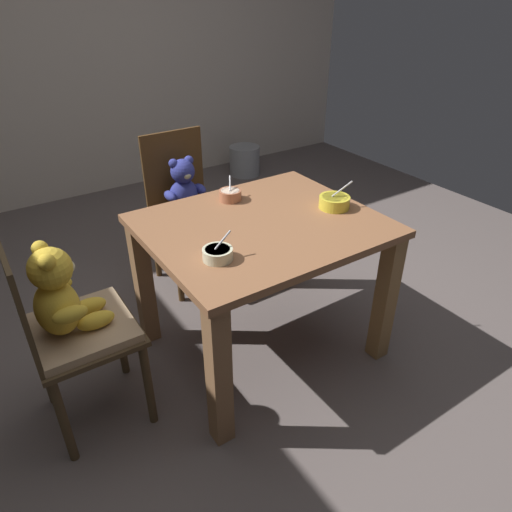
{
  "coord_description": "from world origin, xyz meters",
  "views": [
    {
      "loc": [
        -1.05,
        -1.54,
        1.66
      ],
      "look_at": [
        0.0,
        0.05,
        0.52
      ],
      "focal_mm": 32.57,
      "sensor_mm": 36.0,
      "label": 1
    }
  ],
  "objects_px": {
    "dining_table": "(262,250)",
    "teddy_chair_near_left": "(66,314)",
    "porridge_bowl_terracotta_far_center": "(230,195)",
    "metal_pail": "(245,161)",
    "porridge_bowl_cream_near_left": "(218,254)",
    "teddy_chair_far_center": "(185,198)",
    "porridge_bowl_yellow_near_right": "(334,202)"
  },
  "relations": [
    {
      "from": "dining_table",
      "to": "teddy_chair_near_left",
      "type": "distance_m",
      "value": 0.88
    },
    {
      "from": "dining_table",
      "to": "porridge_bowl_terracotta_far_center",
      "type": "height_order",
      "value": "porridge_bowl_terracotta_far_center"
    },
    {
      "from": "porridge_bowl_terracotta_far_center",
      "to": "metal_pail",
      "type": "distance_m",
      "value": 2.33
    },
    {
      "from": "dining_table",
      "to": "teddy_chair_near_left",
      "type": "xyz_separation_m",
      "value": [
        -0.88,
        0.03,
        -0.01
      ]
    },
    {
      "from": "porridge_bowl_cream_near_left",
      "to": "metal_pail",
      "type": "relative_size",
      "value": 0.44
    },
    {
      "from": "teddy_chair_far_center",
      "to": "porridge_bowl_yellow_near_right",
      "type": "distance_m",
      "value": 0.97
    },
    {
      "from": "porridge_bowl_terracotta_far_center",
      "to": "porridge_bowl_cream_near_left",
      "type": "bearing_deg",
      "value": -125.8
    },
    {
      "from": "porridge_bowl_cream_near_left",
      "to": "metal_pail",
      "type": "bearing_deg",
      "value": 55.66
    },
    {
      "from": "teddy_chair_near_left",
      "to": "porridge_bowl_yellow_near_right",
      "type": "distance_m",
      "value": 1.27
    },
    {
      "from": "dining_table",
      "to": "teddy_chair_far_center",
      "type": "relative_size",
      "value": 1.13
    },
    {
      "from": "dining_table",
      "to": "metal_pail",
      "type": "bearing_deg",
      "value": 59.6
    },
    {
      "from": "porridge_bowl_cream_near_left",
      "to": "metal_pail",
      "type": "height_order",
      "value": "porridge_bowl_cream_near_left"
    },
    {
      "from": "teddy_chair_far_center",
      "to": "porridge_bowl_yellow_near_right",
      "type": "relative_size",
      "value": 5.96
    },
    {
      "from": "porridge_bowl_yellow_near_right",
      "to": "metal_pail",
      "type": "distance_m",
      "value": 2.46
    },
    {
      "from": "porridge_bowl_terracotta_far_center",
      "to": "porridge_bowl_yellow_near_right",
      "type": "xyz_separation_m",
      "value": [
        0.37,
        -0.35,
        0.0
      ]
    },
    {
      "from": "metal_pail",
      "to": "teddy_chair_near_left",
      "type": "bearing_deg",
      "value": -135.31
    },
    {
      "from": "dining_table",
      "to": "metal_pail",
      "type": "distance_m",
      "value": 2.53
    },
    {
      "from": "porridge_bowl_terracotta_far_center",
      "to": "porridge_bowl_yellow_near_right",
      "type": "distance_m",
      "value": 0.51
    },
    {
      "from": "porridge_bowl_cream_near_left",
      "to": "porridge_bowl_yellow_near_right",
      "type": "distance_m",
      "value": 0.7
    },
    {
      "from": "teddy_chair_far_center",
      "to": "teddy_chair_near_left",
      "type": "bearing_deg",
      "value": -48.81
    },
    {
      "from": "porridge_bowl_cream_near_left",
      "to": "porridge_bowl_terracotta_far_center",
      "type": "distance_m",
      "value": 0.56
    },
    {
      "from": "porridge_bowl_terracotta_far_center",
      "to": "metal_pail",
      "type": "bearing_deg",
      "value": 56.02
    },
    {
      "from": "dining_table",
      "to": "teddy_chair_far_center",
      "type": "distance_m",
      "value": 0.82
    },
    {
      "from": "dining_table",
      "to": "porridge_bowl_yellow_near_right",
      "type": "distance_m",
      "value": 0.42
    },
    {
      "from": "teddy_chair_far_center",
      "to": "metal_pail",
      "type": "xyz_separation_m",
      "value": [
        1.26,
        1.34,
        -0.4
      ]
    },
    {
      "from": "porridge_bowl_yellow_near_right",
      "to": "dining_table",
      "type": "bearing_deg",
      "value": 170.63
    },
    {
      "from": "dining_table",
      "to": "teddy_chair_near_left",
      "type": "height_order",
      "value": "teddy_chair_near_left"
    },
    {
      "from": "teddy_chair_far_center",
      "to": "porridge_bowl_yellow_near_right",
      "type": "height_order",
      "value": "teddy_chair_far_center"
    },
    {
      "from": "porridge_bowl_yellow_near_right",
      "to": "teddy_chair_near_left",
      "type": "bearing_deg",
      "value": 175.73
    },
    {
      "from": "teddy_chair_near_left",
      "to": "porridge_bowl_cream_near_left",
      "type": "relative_size",
      "value": 7.0
    },
    {
      "from": "teddy_chair_near_left",
      "to": "porridge_bowl_cream_near_left",
      "type": "bearing_deg",
      "value": -19.5
    },
    {
      "from": "dining_table",
      "to": "porridge_bowl_cream_near_left",
      "type": "xyz_separation_m",
      "value": [
        -0.32,
        -0.17,
        0.17
      ]
    }
  ]
}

